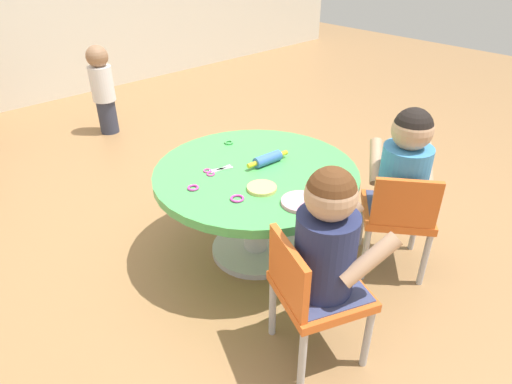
% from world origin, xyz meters
% --- Properties ---
extents(ground_plane, '(10.00, 10.00, 0.00)m').
position_xyz_m(ground_plane, '(0.00, 0.00, 0.00)').
color(ground_plane, '#9E7247').
extents(craft_table, '(0.93, 0.93, 0.46)m').
position_xyz_m(craft_table, '(0.00, 0.00, 0.36)').
color(craft_table, silver).
rests_on(craft_table, ground).
extents(child_chair_left, '(0.39, 0.39, 0.54)m').
position_xyz_m(child_chair_left, '(-0.27, -0.59, 0.31)').
color(child_chair_left, '#B7B7BC').
rests_on(child_chair_left, ground).
extents(seated_child_left, '(0.42, 0.38, 0.51)m').
position_xyz_m(seated_child_left, '(-0.24, -0.60, 0.53)').
color(seated_child_left, '#3F4772').
rests_on(seated_child_left, ground).
extents(child_chair_right, '(0.42, 0.42, 0.54)m').
position_xyz_m(child_chair_right, '(0.38, -0.53, 0.31)').
color(child_chair_right, '#B7B7BC').
rests_on(child_chair_right, ground).
extents(seated_child_right, '(0.44, 0.43, 0.51)m').
position_xyz_m(seated_child_right, '(0.41, -0.50, 0.53)').
color(seated_child_right, '#3F4772').
rests_on(seated_child_right, ground).
extents(toddler_standing, '(0.17, 0.17, 0.67)m').
position_xyz_m(toddler_standing, '(0.19, 1.89, 0.36)').
color(toddler_standing, '#33384C').
rests_on(toddler_standing, ground).
extents(rolling_pin, '(0.23, 0.06, 0.05)m').
position_xyz_m(rolling_pin, '(0.08, 0.01, 0.49)').
color(rolling_pin, '#3F72CC').
rests_on(rolling_pin, craft_table).
extents(craft_scissors, '(0.14, 0.08, 0.01)m').
position_xyz_m(craft_scissors, '(-0.15, 0.12, 0.46)').
color(craft_scissors, silver).
rests_on(craft_scissors, craft_table).
extents(playdough_blob_0, '(0.16, 0.16, 0.02)m').
position_xyz_m(playdough_blob_0, '(-0.06, -0.33, 0.47)').
color(playdough_blob_0, pink).
rests_on(playdough_blob_0, craft_table).
extents(playdough_blob_1, '(0.12, 0.12, 0.01)m').
position_xyz_m(playdough_blob_1, '(-0.10, -0.14, 0.47)').
color(playdough_blob_1, '#F2CC72').
rests_on(playdough_blob_1, craft_table).
extents(cookie_cutter_0, '(0.06, 0.06, 0.01)m').
position_xyz_m(cookie_cutter_0, '(-0.23, -0.13, 0.47)').
color(cookie_cutter_0, '#D83FA5').
rests_on(cookie_cutter_0, craft_table).
extents(cookie_cutter_1, '(0.05, 0.05, 0.01)m').
position_xyz_m(cookie_cutter_1, '(-0.31, 0.06, 0.47)').
color(cookie_cutter_1, '#D83FA5').
rests_on(cookie_cutter_1, craft_table).
extents(cookie_cutter_2, '(0.05, 0.05, 0.01)m').
position_xyz_m(cookie_cutter_2, '(0.10, 0.31, 0.47)').
color(cookie_cutter_2, '#4CB259').
rests_on(cookie_cutter_2, craft_table).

